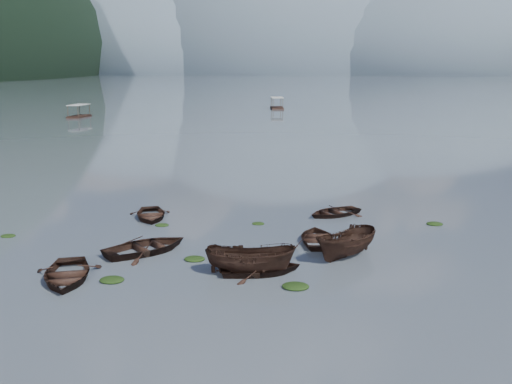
# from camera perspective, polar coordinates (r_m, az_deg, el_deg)

# --- Properties ---
(ground_plane) EXTENTS (2400.00, 2400.00, 0.00)m
(ground_plane) POSITION_cam_1_polar(r_m,az_deg,el_deg) (25.83, -2.94, -10.07)
(ground_plane) COLOR #4D5661
(haze_mtn_a) EXTENTS (520.00, 520.00, 280.00)m
(haze_mtn_a) POSITION_cam_1_polar(r_m,az_deg,el_deg) (960.57, -9.90, 11.64)
(haze_mtn_a) COLOR #475666
(haze_mtn_a) RESTS_ON ground
(haze_mtn_b) EXTENTS (520.00, 520.00, 340.00)m
(haze_mtn_b) POSITION_cam_1_polar(r_m,az_deg,el_deg) (925.81, 2.34, 11.79)
(haze_mtn_b) COLOR #475666
(haze_mtn_b) RESTS_ON ground
(haze_mtn_c) EXTENTS (520.00, 520.00, 260.00)m
(haze_mtn_c) POSITION_cam_1_polar(r_m,az_deg,el_deg) (933.58, 14.93, 11.40)
(haze_mtn_c) COLOR #475666
(haze_mtn_c) RESTS_ON ground
(rowboat_0) EXTENTS (4.46, 5.27, 0.93)m
(rowboat_0) POSITION_cam_1_polar(r_m,az_deg,el_deg) (28.77, -18.41, -8.32)
(rowboat_0) COLOR black
(rowboat_0) RESTS_ON ground
(rowboat_1) EXTENTS (5.74, 5.69, 0.98)m
(rowboat_1) POSITION_cam_1_polar(r_m,az_deg,el_deg) (31.80, -10.88, -5.91)
(rowboat_1) COLOR black
(rowboat_1) RESTS_ON ground
(rowboat_2) EXTENTS (4.44, 1.70, 1.71)m
(rowboat_2) POSITION_cam_1_polar(r_m,az_deg,el_deg) (28.07, -0.58, -8.18)
(rowboat_2) COLOR black
(rowboat_2) RESTS_ON ground
(rowboat_3) EXTENTS (3.15, 4.21, 0.83)m
(rowboat_3) POSITION_cam_1_polar(r_m,az_deg,el_deg) (33.23, 6.16, -4.94)
(rowboat_3) COLOR black
(rowboat_3) RESTS_ON ground
(rowboat_4) EXTENTS (4.68, 3.92, 0.83)m
(rowboat_4) POSITION_cam_1_polar(r_m,az_deg,el_deg) (28.18, 0.49, -8.09)
(rowboat_4) COLOR black
(rowboat_4) RESTS_ON ground
(rowboat_5) EXTENTS (4.18, 4.50, 1.73)m
(rowboat_5) POSITION_cam_1_polar(r_m,az_deg,el_deg) (30.81, 9.00, -6.44)
(rowboat_5) COLOR black
(rowboat_5) RESTS_ON ground
(rowboat_6) EXTENTS (4.00, 4.73, 0.83)m
(rowboat_6) POSITION_cam_1_polar(r_m,az_deg,el_deg) (38.73, -10.49, -2.57)
(rowboat_6) COLOR black
(rowboat_6) RESTS_ON ground
(rowboat_7) EXTENTS (4.82, 4.62, 0.81)m
(rowboat_7) POSITION_cam_1_polar(r_m,az_deg,el_deg) (39.17, 7.81, -2.30)
(rowboat_7) COLOR black
(rowboat_7) RESTS_ON ground
(weed_clump_0) EXTENTS (1.18, 0.97, 0.26)m
(weed_clump_0) POSITION_cam_1_polar(r_m,az_deg,el_deg) (27.98, -14.21, -8.64)
(weed_clump_0) COLOR black
(weed_clump_0) RESTS_ON ground
(weed_clump_1) EXTENTS (1.11, 0.89, 0.24)m
(weed_clump_1) POSITION_cam_1_polar(r_m,az_deg,el_deg) (30.14, -6.16, -6.78)
(weed_clump_1) COLOR black
(weed_clump_1) RESTS_ON ground
(weed_clump_2) EXTENTS (1.26, 1.01, 0.27)m
(weed_clump_2) POSITION_cam_1_polar(r_m,az_deg,el_deg) (26.45, 3.98, -9.54)
(weed_clump_2) COLOR black
(weed_clump_2) RESTS_ON ground
(weed_clump_3) EXTENTS (0.81, 0.68, 0.18)m
(weed_clump_3) POSITION_cam_1_polar(r_m,az_deg,el_deg) (36.62, 0.22, -3.23)
(weed_clump_3) COLOR black
(weed_clump_3) RESTS_ON ground
(weed_clump_4) EXTENTS (1.26, 1.00, 0.26)m
(weed_clump_4) POSITION_cam_1_polar(r_m,az_deg,el_deg) (32.17, 9.03, -5.61)
(weed_clump_4) COLOR black
(weed_clump_4) RESTS_ON ground
(weed_clump_5) EXTENTS (0.89, 0.72, 0.19)m
(weed_clump_5) POSITION_cam_1_polar(r_m,az_deg,el_deg) (37.06, -23.54, -4.10)
(weed_clump_5) COLOR black
(weed_clump_5) RESTS_ON ground
(weed_clump_6) EXTENTS (0.89, 0.74, 0.18)m
(weed_clump_6) POSITION_cam_1_polar(r_m,az_deg,el_deg) (36.77, -9.39, -3.33)
(weed_clump_6) COLOR black
(weed_clump_6) RESTS_ON ground
(weed_clump_7) EXTENTS (1.04, 0.83, 0.23)m
(weed_clump_7) POSITION_cam_1_polar(r_m,az_deg,el_deg) (38.25, 17.43, -3.13)
(weed_clump_7) COLOR black
(weed_clump_7) RESTS_ON ground
(pontoon_left) EXTENTS (2.72, 6.34, 2.42)m
(pontoon_left) POSITION_cam_1_polar(r_m,az_deg,el_deg) (120.28, -17.25, 7.15)
(pontoon_left) COLOR black
(pontoon_left) RESTS_ON ground
(pontoon_centre) EXTENTS (3.84, 7.18, 2.62)m
(pontoon_centre) POSITION_cam_1_polar(r_m,az_deg,el_deg) (138.96, 2.11, 8.33)
(pontoon_centre) COLOR black
(pontoon_centre) RESTS_ON ground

